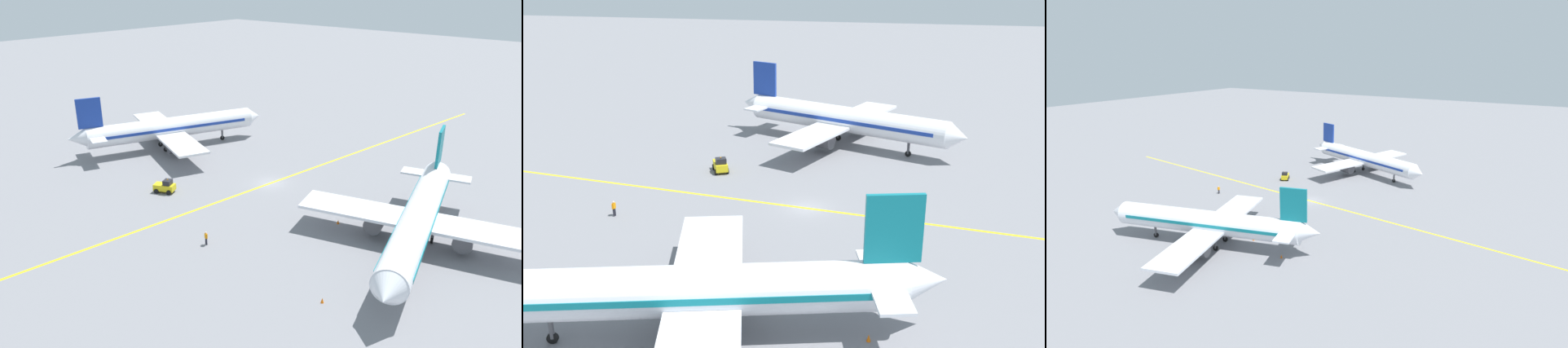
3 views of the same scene
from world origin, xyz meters
The scene contains 9 objects.
ground_plane centered at (0.00, 0.00, 0.00)m, with size 400.00×400.00×0.00m, color slate.
apron_yellow_centreline centered at (0.00, 0.00, 0.00)m, with size 0.40×120.00×0.01m, color yellow.
airplane_at_gate centered at (-24.32, 0.74, 3.71)m, with size 27.99×34.18×10.60m.
airplane_adjacent_stand centered at (24.92, -3.18, 3.71)m, with size 28.35×34.94×10.60m.
baggage_tug_white centered at (-9.28, -12.66, 0.90)m, with size 3.35×2.76×2.11m.
ground_crew_worker centered at (6.37, -19.11, 0.91)m, with size 0.56×0.30×1.68m.
traffic_cone_near_nose centered at (22.72, 8.64, 0.28)m, with size 0.32×0.32×0.55m, color orange.
traffic_cone_mid_apron centered at (20.29, 1.47, 0.28)m, with size 0.32×0.32×0.55m, color orange.
traffic_cone_by_wingtip centered at (15.02, -4.42, 0.28)m, with size 0.32×0.32×0.55m, color orange.
Camera 2 is at (59.43, 10.70, 25.36)m, focal length 42.00 mm.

